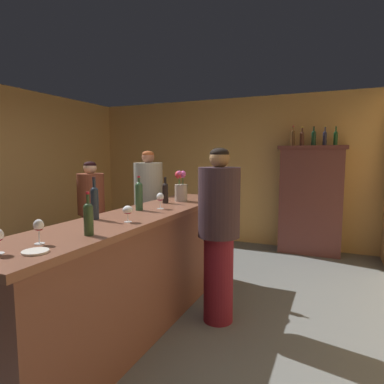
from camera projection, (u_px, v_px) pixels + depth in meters
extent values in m
plane|color=slate|center=(119.00, 318.00, 3.25)|extent=(8.62, 8.62, 0.00)
cube|color=tan|center=(226.00, 171.00, 6.17)|extent=(5.33, 0.12, 2.63)
cube|color=brown|center=(140.00, 272.00, 3.07)|extent=(0.56, 3.01, 1.02)
cube|color=brown|center=(139.00, 216.00, 3.01)|extent=(0.64, 3.14, 0.05)
cube|color=brown|center=(311.00, 200.00, 5.33)|extent=(0.96, 0.36, 1.76)
cube|color=brown|center=(313.00, 148.00, 5.24)|extent=(1.04, 0.42, 0.06)
cylinder|color=#2B4E30|center=(139.00, 198.00, 3.16)|extent=(0.07, 0.07, 0.24)
sphere|color=#2B4E30|center=(139.00, 186.00, 3.14)|extent=(0.07, 0.07, 0.07)
cylinder|color=#2B4E30|center=(139.00, 182.00, 3.14)|extent=(0.02, 0.02, 0.08)
cylinder|color=#A91E2A|center=(139.00, 177.00, 3.13)|extent=(0.03, 0.03, 0.02)
cylinder|color=#234D27|center=(203.00, 191.00, 3.85)|extent=(0.07, 0.07, 0.22)
sphere|color=#234D27|center=(203.00, 182.00, 3.84)|extent=(0.07, 0.07, 0.07)
cylinder|color=#234D27|center=(203.00, 178.00, 3.83)|extent=(0.02, 0.02, 0.08)
cylinder|color=red|center=(203.00, 174.00, 3.83)|extent=(0.03, 0.03, 0.02)
cylinder|color=#1F2A36|center=(95.00, 205.00, 2.71)|extent=(0.06, 0.06, 0.24)
sphere|color=#1F2A36|center=(94.00, 191.00, 2.69)|extent=(0.06, 0.06, 0.06)
cylinder|color=#1F2A36|center=(94.00, 185.00, 2.69)|extent=(0.03, 0.03, 0.10)
cylinder|color=black|center=(94.00, 178.00, 2.68)|extent=(0.03, 0.03, 0.02)
cylinder|color=black|center=(165.00, 195.00, 3.63)|extent=(0.07, 0.07, 0.19)
sphere|color=black|center=(165.00, 186.00, 3.62)|extent=(0.07, 0.07, 0.07)
cylinder|color=black|center=(165.00, 182.00, 3.62)|extent=(0.03, 0.03, 0.08)
cylinder|color=black|center=(165.00, 178.00, 3.61)|extent=(0.03, 0.03, 0.02)
cylinder|color=#2E4527|center=(89.00, 222.00, 2.17)|extent=(0.06, 0.06, 0.18)
sphere|color=#2E4527|center=(88.00, 208.00, 2.16)|extent=(0.06, 0.06, 0.06)
cylinder|color=#2E4527|center=(88.00, 201.00, 2.15)|extent=(0.02, 0.02, 0.09)
cylinder|color=red|center=(88.00, 193.00, 2.15)|extent=(0.02, 0.02, 0.02)
cylinder|color=white|center=(128.00, 222.00, 2.61)|extent=(0.06, 0.06, 0.00)
cylinder|color=white|center=(128.00, 218.00, 2.60)|extent=(0.01, 0.01, 0.06)
ellipsoid|color=white|center=(128.00, 210.00, 2.60)|extent=(0.08, 0.08, 0.07)
ellipsoid|color=maroon|center=(128.00, 212.00, 2.60)|extent=(0.07, 0.07, 0.03)
cylinder|color=white|center=(160.00, 209.00, 3.26)|extent=(0.07, 0.07, 0.00)
cylinder|color=white|center=(160.00, 205.00, 3.25)|extent=(0.01, 0.01, 0.08)
ellipsoid|color=white|center=(160.00, 197.00, 3.24)|extent=(0.07, 0.07, 0.08)
ellipsoid|color=maroon|center=(160.00, 199.00, 3.25)|extent=(0.06, 0.06, 0.03)
cylinder|color=white|center=(40.00, 244.00, 1.96)|extent=(0.06, 0.06, 0.00)
cylinder|color=white|center=(39.00, 237.00, 1.96)|extent=(0.01, 0.01, 0.07)
ellipsoid|color=white|center=(39.00, 225.00, 1.95)|extent=(0.06, 0.06, 0.07)
ellipsoid|color=maroon|center=(39.00, 228.00, 1.95)|extent=(0.05, 0.05, 0.03)
cylinder|color=#A39486|center=(181.00, 193.00, 3.80)|extent=(0.15, 0.15, 0.19)
cylinder|color=#38602D|center=(183.00, 183.00, 3.77)|extent=(0.01, 0.01, 0.19)
sphere|color=#B74385|center=(183.00, 175.00, 3.76)|extent=(0.07, 0.07, 0.07)
cylinder|color=#38602D|center=(183.00, 182.00, 3.81)|extent=(0.01, 0.01, 0.20)
sphere|color=#C33D88|center=(183.00, 173.00, 3.80)|extent=(0.06, 0.06, 0.06)
cylinder|color=#38602D|center=(180.00, 182.00, 3.83)|extent=(0.01, 0.01, 0.20)
sphere|color=gold|center=(180.00, 174.00, 3.82)|extent=(0.07, 0.07, 0.07)
cylinder|color=#38602D|center=(179.00, 183.00, 3.78)|extent=(0.01, 0.01, 0.19)
sphere|color=red|center=(179.00, 175.00, 3.77)|extent=(0.09, 0.09, 0.09)
cylinder|color=#38602D|center=(180.00, 182.00, 3.74)|extent=(0.01, 0.01, 0.21)
sphere|color=#D34B8D|center=(179.00, 173.00, 3.73)|extent=(0.05, 0.05, 0.05)
cylinder|color=white|center=(35.00, 252.00, 1.78)|extent=(0.14, 0.14, 0.01)
cylinder|color=#4C331B|center=(293.00, 139.00, 5.35)|extent=(0.06, 0.06, 0.22)
sphere|color=#4C331B|center=(293.00, 132.00, 5.34)|extent=(0.06, 0.06, 0.06)
cylinder|color=#4C331B|center=(293.00, 129.00, 5.33)|extent=(0.02, 0.02, 0.09)
cylinder|color=#A81B2B|center=(293.00, 126.00, 5.32)|extent=(0.02, 0.02, 0.02)
cylinder|color=#49271B|center=(302.00, 140.00, 5.29)|extent=(0.07, 0.07, 0.19)
sphere|color=#49271B|center=(302.00, 134.00, 5.28)|extent=(0.07, 0.07, 0.07)
cylinder|color=#49271B|center=(302.00, 131.00, 5.28)|extent=(0.02, 0.02, 0.10)
cylinder|color=gold|center=(302.00, 127.00, 5.27)|extent=(0.03, 0.03, 0.02)
cylinder|color=#14341F|center=(314.00, 139.00, 5.22)|extent=(0.07, 0.07, 0.20)
sphere|color=#14341F|center=(314.00, 133.00, 5.21)|extent=(0.07, 0.07, 0.07)
cylinder|color=#14341F|center=(314.00, 130.00, 5.21)|extent=(0.02, 0.02, 0.09)
cylinder|color=black|center=(314.00, 127.00, 5.20)|extent=(0.03, 0.03, 0.02)
cylinder|color=#222338|center=(325.00, 139.00, 5.16)|extent=(0.06, 0.06, 0.19)
sphere|color=#222338|center=(325.00, 133.00, 5.14)|extent=(0.06, 0.06, 0.06)
cylinder|color=#222338|center=(325.00, 130.00, 5.14)|extent=(0.02, 0.02, 0.10)
cylinder|color=gold|center=(325.00, 126.00, 5.13)|extent=(0.02, 0.02, 0.02)
cylinder|color=#133B1B|center=(336.00, 139.00, 5.09)|extent=(0.06, 0.06, 0.18)
sphere|color=#133B1B|center=(336.00, 133.00, 5.08)|extent=(0.06, 0.06, 0.06)
cylinder|color=#133B1B|center=(336.00, 130.00, 5.08)|extent=(0.02, 0.02, 0.09)
cylinder|color=black|center=(336.00, 127.00, 5.07)|extent=(0.02, 0.02, 0.02)
cylinder|color=maroon|center=(149.00, 239.00, 4.61)|extent=(0.28, 0.28, 0.85)
cylinder|color=#999888|center=(148.00, 186.00, 4.53)|extent=(0.39, 0.39, 0.65)
sphere|color=#9C5F47|center=(148.00, 157.00, 4.48)|extent=(0.17, 0.17, 0.17)
ellipsoid|color=#9D4922|center=(148.00, 154.00, 4.48)|extent=(0.16, 0.16, 0.09)
cylinder|color=maroon|center=(93.00, 240.00, 4.72)|extent=(0.27, 0.27, 0.77)
cylinder|color=brown|center=(91.00, 194.00, 4.65)|extent=(0.37, 0.37, 0.57)
sphere|color=#DAAD8B|center=(90.00, 168.00, 4.61)|extent=(0.18, 0.18, 0.18)
ellipsoid|color=black|center=(90.00, 165.00, 4.60)|extent=(0.17, 0.17, 0.10)
cylinder|color=maroon|center=(218.00, 279.00, 3.16)|extent=(0.28, 0.28, 0.84)
cylinder|color=#33232A|center=(219.00, 202.00, 3.08)|extent=(0.39, 0.39, 0.65)
sphere|color=#946B43|center=(219.00, 158.00, 3.03)|extent=(0.19, 0.19, 0.19)
ellipsoid|color=black|center=(220.00, 153.00, 3.03)|extent=(0.18, 0.18, 0.10)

